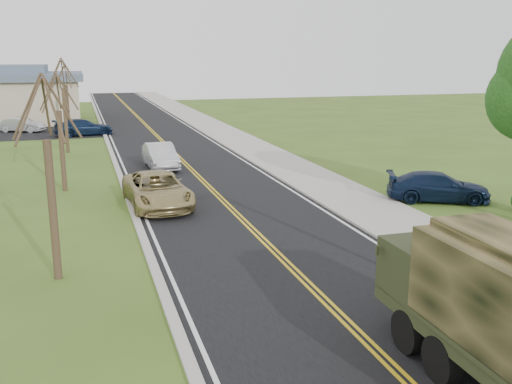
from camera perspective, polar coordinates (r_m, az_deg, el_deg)
name	(u,v)px	position (r m, az deg, el deg)	size (l,w,h in m)	color
road	(158,137)	(47.96, -9.78, 5.45)	(8.00, 120.00, 0.01)	black
curb_right	(207,134)	(48.65, -4.91, 5.77)	(0.30, 120.00, 0.12)	#9E998E
sidewalk_right	(227,134)	(49.05, -2.91, 5.86)	(3.20, 120.00, 0.10)	#9E998E
curb_left	(106,138)	(47.61, -14.76, 5.20)	(0.30, 120.00, 0.10)	#9E998E
bare_tree_a	(51,194)	(17.59, -19.80, -0.15)	(1.93, 2.26, 6.08)	#38281C
bare_tree_b	(61,141)	(29.42, -18.90, 4.83)	(1.83, 2.14, 5.73)	#38281C
bare_tree_c	(65,112)	(41.31, -18.56, 7.56)	(2.04, 2.39, 6.42)	#38281C
bare_tree_d	(68,102)	(53.29, -18.33, 8.51)	(1.88, 2.20, 5.91)	#38281C
suv_champagne	(157,190)	(25.58, -9.85, 0.21)	(2.49, 5.40, 1.50)	tan
sedan_silver	(160,156)	(34.34, -9.53, 3.56)	(1.55, 4.46, 1.47)	silver
pickup_navy	(438,187)	(27.47, 17.76, 0.50)	(1.88, 4.61, 1.34)	#0D1A32
lot_car_silver	(22,125)	(54.27, -22.40, 6.24)	(1.37, 3.94, 1.30)	silver
lot_car_navy	(83,127)	(50.21, -16.88, 6.21)	(1.94, 4.78, 1.39)	#0F1E38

